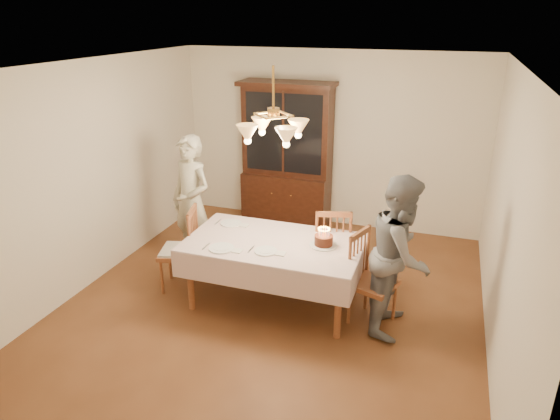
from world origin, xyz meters
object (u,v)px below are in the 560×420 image
at_px(china_hutch, 287,158).
at_px(chair_far_side, 332,250).
at_px(elderly_woman, 192,202).
at_px(dining_table, 274,248).
at_px(birthday_cake, 324,241).

distance_m(china_hutch, chair_far_side, 2.05).
bearing_deg(elderly_woman, dining_table, -4.08).
bearing_deg(chair_far_side, dining_table, -128.41).
distance_m(china_hutch, birthday_cake, 2.47).
xyz_separation_m(china_hutch, elderly_woman, (-0.72, -1.66, -0.19)).
height_order(dining_table, china_hutch, china_hutch).
bearing_deg(china_hutch, birthday_cake, -62.79).
height_order(chair_far_side, birthday_cake, chair_far_side).
relative_size(chair_far_side, birthday_cake, 3.33).
bearing_deg(china_hutch, elderly_woman, -113.37).
height_order(china_hutch, elderly_woman, china_hutch).
xyz_separation_m(dining_table, china_hutch, (-0.59, 2.25, 0.36)).
height_order(dining_table, elderly_woman, elderly_woman).
bearing_deg(birthday_cake, china_hutch, 117.21).
distance_m(dining_table, elderly_woman, 1.45).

